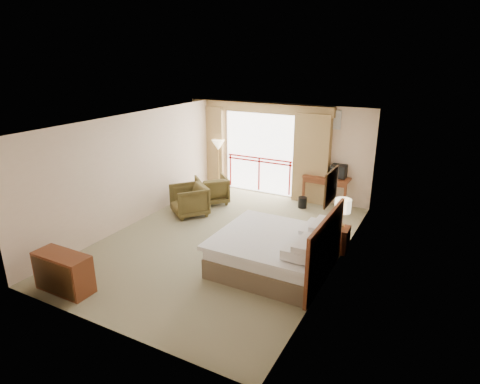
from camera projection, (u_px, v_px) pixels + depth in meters
The scene contains 29 objects.
floor at pixel (225, 241), 9.06m from camera, with size 7.00×7.00×0.00m, color gray.
ceiling at pixel (223, 121), 8.18m from camera, with size 7.00×7.00×0.00m, color white.
wall_back at pixel (285, 151), 11.54m from camera, with size 5.00×5.00×0.00m, color beige.
wall_front at pixel (101, 251), 5.70m from camera, with size 5.00×5.00×0.00m, color beige.
wall_left at pixel (135, 169), 9.73m from camera, with size 7.00×7.00×0.00m, color beige.
wall_right at pixel (339, 203), 7.51m from camera, with size 7.00×7.00×0.00m, color beige.
balcony_door at pixel (260, 153), 11.93m from camera, with size 2.40×2.40×0.00m, color white.
balcony_railing at pixel (259, 166), 12.04m from camera, with size 2.09×0.03×1.02m.
curtain_left at pixel (210, 147), 12.53m from camera, with size 1.00×0.26×2.50m, color olive.
curtain_right at pixel (312, 159), 11.07m from camera, with size 1.00×0.26×2.50m, color olive.
valance at pixel (259, 108), 11.40m from camera, with size 4.40×0.22×0.28m, color olive.
hvac_vent at pixel (332, 120), 10.61m from camera, with size 0.50×0.04×0.50m, color silver.
bed at pixel (276, 251), 7.77m from camera, with size 2.13×2.06×0.97m.
headboard at pixel (325, 249), 7.26m from camera, with size 0.06×2.10×1.30m, color #5B2715.
framed_art at pixel (331, 186), 6.86m from camera, with size 0.04×0.72×0.60m.
nightstand at pixel (339, 239), 8.52m from camera, with size 0.37×0.45×0.54m, color #5B2715.
table_lamp at pixel (343, 206), 8.32m from camera, with size 0.34×0.34×0.60m.
phone at pixel (336, 228), 8.32m from camera, with size 0.19×0.15×0.09m, color black.
desk at pixel (328, 182), 11.09m from camera, with size 1.26×0.61×0.82m.
tv at pixel (339, 171), 10.79m from camera, with size 0.40×0.32×0.36m.
coffee_maker at pixel (315, 170), 11.10m from camera, with size 0.13×0.13×0.28m, color black.
cup at pixel (320, 174), 11.02m from camera, with size 0.08×0.08×0.11m, color white.
wastebasket at pixel (302, 202), 10.96m from camera, with size 0.24×0.24×0.30m, color black.
armchair_far at pixel (212, 202), 11.38m from camera, with size 0.82×0.84×0.77m, color #43381B.
armchair_near at pixel (190, 214), 10.54m from camera, with size 0.85×0.87×0.79m, color #43381B.
side_table at pixel (190, 193), 11.02m from camera, with size 0.49×0.49×0.54m.
book at pixel (190, 187), 10.96m from camera, with size 0.17×0.23×0.02m, color white.
floor_lamp at pixel (218, 147), 12.17m from camera, with size 0.39×0.39×1.53m.
dresser at pixel (63, 272), 7.06m from camera, with size 1.07×0.45×0.71m.
Camera 1 is at (4.15, -7.09, 4.00)m, focal length 30.00 mm.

